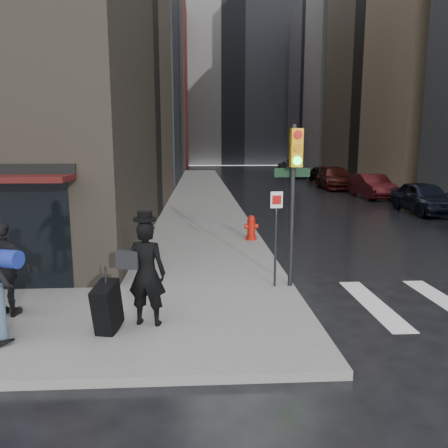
{
  "coord_description": "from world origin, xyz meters",
  "views": [
    {
      "loc": [
        -0.16,
        -7.61,
        3.28
      ],
      "look_at": [
        0.48,
        3.57,
        1.3
      ],
      "focal_mm": 35.0,
      "sensor_mm": 36.0,
      "label": 1
    }
  ],
  "objects": [
    {
      "name": "ground",
      "position": [
        0.0,
        0.0,
        0.0
      ],
      "size": [
        140.0,
        140.0,
        0.0
      ],
      "primitive_type": "plane",
      "color": "black",
      "rests_on": "ground"
    },
    {
      "name": "parked_car_5",
      "position": [
        10.67,
        39.79,
        0.73
      ],
      "size": [
        1.71,
        4.47,
        1.45
      ],
      "primitive_type": "imported",
      "rotation": [
        0.0,
        0.0,
        -0.04
      ],
      "color": "#404045",
      "rests_on": "ground"
    },
    {
      "name": "bldg_right_far",
      "position": [
        26.0,
        58.0,
        12.5
      ],
      "size": [
        22.0,
        20.0,
        25.0
      ],
      "primitive_type": "cube",
      "color": "gray",
      "rests_on": "ground"
    },
    {
      "name": "man_overcoat",
      "position": [
        -1.23,
        -0.21,
        1.02
      ],
      "size": [
        1.25,
        1.0,
        2.08
      ],
      "rotation": [
        0.0,
        0.0,
        2.94
      ],
      "color": "black",
      "rests_on": "ground"
    },
    {
      "name": "fire_hydrant",
      "position": [
        1.6,
        6.95,
        0.52
      ],
      "size": [
        0.46,
        0.37,
        0.84
      ],
      "rotation": [
        0.0,
        0.0,
        0.03
      ],
      "color": "#B2150A",
      "rests_on": "ground"
    },
    {
      "name": "sidewalk_right",
      "position": [
        13.5,
        27.0,
        0.07
      ],
      "size": [
        3.0,
        50.0,
        0.15
      ],
      "primitive_type": "cube",
      "color": "slate",
      "rests_on": "ground"
    },
    {
      "name": "parked_car_1",
      "position": [
        11.05,
        13.47,
        0.79
      ],
      "size": [
        1.99,
        4.67,
        1.57
      ],
      "primitive_type": "imported",
      "rotation": [
        0.0,
        0.0,
        -0.03
      ],
      "color": "black",
      "rests_on": "ground"
    },
    {
      "name": "man_greycoat",
      "position": [
        -3.77,
        0.41,
        1.05
      ],
      "size": [
        1.1,
        0.58,
        1.8
      ],
      "rotation": [
        0.0,
        0.0,
        3.0
      ],
      "color": "black",
      "rests_on": "ground"
    },
    {
      "name": "bldg_left_far",
      "position": [
        -13.0,
        62.0,
        13.0
      ],
      "size": [
        22.0,
        20.0,
        26.0
      ],
      "primitive_type": "cube",
      "color": "maroon",
      "rests_on": "ground"
    },
    {
      "name": "sidewalk_left",
      "position": [
        0.0,
        27.0,
        0.07
      ],
      "size": [
        4.0,
        50.0,
        0.15
      ],
      "primitive_type": "cube",
      "color": "slate",
      "rests_on": "ground"
    },
    {
      "name": "bldg_distant",
      "position": [
        6.0,
        78.0,
        16.0
      ],
      "size": [
        40.0,
        12.0,
        32.0
      ],
      "primitive_type": "cube",
      "color": "gray",
      "rests_on": "ground"
    },
    {
      "name": "parked_car_6",
      "position": [
        11.48,
        46.37,
        0.83
      ],
      "size": [
        2.95,
        6.08,
        1.67
      ],
      "primitive_type": "imported",
      "rotation": [
        0.0,
        0.0,
        0.03
      ],
      "color": "#46464B",
      "rests_on": "ground"
    },
    {
      "name": "parked_car_3",
      "position": [
        10.64,
        26.63,
        0.84
      ],
      "size": [
        2.76,
        5.92,
        1.67
      ],
      "primitive_type": "imported",
      "rotation": [
        0.0,
        0.0,
        -0.07
      ],
      "color": "#3B0F0B",
      "rests_on": "ground"
    },
    {
      "name": "parked_car_2",
      "position": [
        11.03,
        20.05,
        0.77
      ],
      "size": [
        1.64,
        4.69,
        1.55
      ],
      "primitive_type": "imported",
      "rotation": [
        0.0,
        0.0,
        0.0
      ],
      "color": "#3A0B0E",
      "rests_on": "ground"
    },
    {
      "name": "bldg_left_mid",
      "position": [
        -13.0,
        38.0,
        17.0
      ],
      "size": [
        22.0,
        24.0,
        34.0
      ],
      "primitive_type": "cube",
      "color": "gray",
      "rests_on": "ground"
    },
    {
      "name": "parked_car_4",
      "position": [
        11.56,
        33.21,
        0.77
      ],
      "size": [
        2.22,
        4.66,
        1.54
      ],
      "primitive_type": "imported",
      "rotation": [
        0.0,
        0.0,
        0.09
      ],
      "color": "black",
      "rests_on": "ground"
    },
    {
      "name": "traffic_light",
      "position": [
        1.87,
        1.82,
        2.48
      ],
      "size": [
        0.9,
        0.44,
        3.61
      ],
      "rotation": [
        0.0,
        0.0,
        0.08
      ],
      "color": "black",
      "rests_on": "ground"
    }
  ]
}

